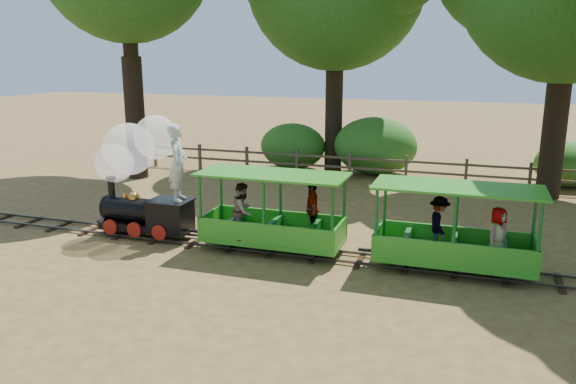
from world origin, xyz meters
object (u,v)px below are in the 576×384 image
(carriage_front, at_px, (273,218))
(fence, at_px, (378,166))
(locomotive, at_px, (140,167))
(carriage_rear, at_px, (456,237))

(carriage_front, distance_m, fence, 8.08)
(locomotive, xyz_separation_m, carriage_front, (3.48, -0.08, -0.95))
(locomotive, distance_m, fence, 9.19)
(carriage_rear, bearing_deg, fence, 110.53)
(carriage_front, xyz_separation_m, carriage_rear, (4.01, 0.05, -0.03))
(locomotive, relative_size, carriage_front, 0.92)
(carriage_front, height_order, carriage_rear, same)
(carriage_front, height_order, fence, carriage_front)
(carriage_front, bearing_deg, fence, 82.68)
(carriage_rear, relative_size, fence, 0.19)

